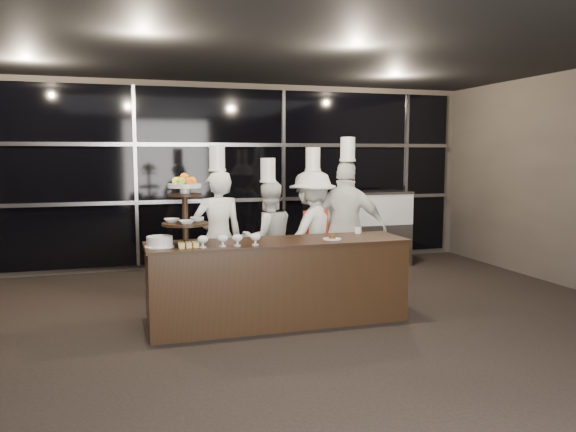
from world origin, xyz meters
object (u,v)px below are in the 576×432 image
object	(u,v)px
display_case	(369,225)
layer_cake	(160,242)
buffet_counter	(279,282)
chef_c	(313,232)
chef_b	(268,238)
chef_d	(347,227)
chef_a	(218,235)
display_stand	(185,205)

from	to	relation	value
display_case	layer_cake	bearing A→B (deg)	-143.17
buffet_counter	chef_c	world-z (taller)	chef_c
chef_b	chef_d	distance (m)	1.04
display_case	chef_b	bearing A→B (deg)	-145.34
display_case	chef_d	size ratio (longest dim) A/B	0.65
chef_b	chef_c	world-z (taller)	chef_c
buffet_counter	chef_c	size ratio (longest dim) A/B	1.46
layer_cake	chef_a	bearing A→B (deg)	53.37
chef_b	buffet_counter	bearing A→B (deg)	-99.57
chef_c	chef_b	bearing A→B (deg)	175.75
chef_a	buffet_counter	bearing A→B (deg)	-64.03
layer_cake	chef_b	xyz separation A→B (m)	(1.46, 1.22, -0.20)
chef_a	display_case	bearing A→B (deg)	30.26
chef_b	chef_d	xyz separation A→B (m)	(1.00, -0.24, 0.13)
display_case	chef_c	xyz separation A→B (m)	(-1.53, -1.51, 0.14)
chef_a	layer_cake	bearing A→B (deg)	-126.63
chef_b	chef_c	xyz separation A→B (m)	(0.59, -0.04, 0.06)
display_stand	layer_cake	world-z (taller)	display_stand
chef_b	chef_c	bearing A→B (deg)	-4.25
chef_b	chef_c	size ratio (longest dim) A/B	0.93
buffet_counter	display_stand	distance (m)	1.33
chef_d	buffet_counter	bearing A→B (deg)	-142.27
chef_a	chef_b	size ratio (longest dim) A/B	1.09
buffet_counter	layer_cake	xyz separation A→B (m)	(-1.27, -0.05, 0.51)
chef_d	chef_b	bearing A→B (deg)	166.27
chef_a	chef_b	xyz separation A→B (m)	(0.68, 0.17, -0.09)
chef_a	chef_d	size ratio (longest dim) A/B	0.95
display_case	chef_a	distance (m)	3.25
layer_cake	chef_c	xyz separation A→B (m)	(2.06, 1.17, -0.14)
chef_c	display_case	bearing A→B (deg)	44.68
buffet_counter	layer_cake	size ratio (longest dim) A/B	9.47
chef_a	chef_c	size ratio (longest dim) A/B	1.01
display_stand	chef_c	bearing A→B (deg)	32.11
display_case	chef_b	distance (m)	2.58
chef_a	chef_d	distance (m)	1.68
display_case	chef_d	world-z (taller)	chef_d
buffet_counter	chef_b	distance (m)	1.22
display_stand	chef_d	size ratio (longest dim) A/B	0.36
layer_cake	display_case	xyz separation A→B (m)	(3.59, 2.69, -0.29)
display_stand	chef_b	size ratio (longest dim) A/B	0.41
chef_a	chef_b	bearing A→B (deg)	13.91
layer_cake	chef_d	distance (m)	2.65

